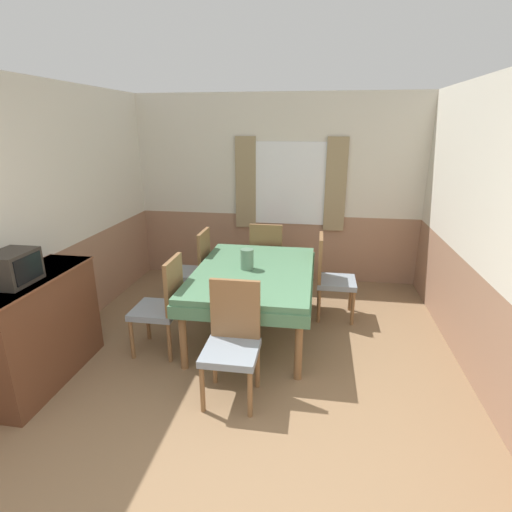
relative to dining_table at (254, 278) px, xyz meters
name	(u,v)px	position (x,y,z in m)	size (l,w,h in m)	color
wall_back	(278,190)	(0.06, 1.73, 0.68)	(4.39, 0.10, 2.60)	silver
wall_left	(53,218)	(-1.97, -0.37, 0.67)	(0.05, 4.56, 2.60)	silver
wall_right	(488,234)	(2.07, -0.37, 0.67)	(0.05, 4.56, 2.60)	silver
dining_table	(254,278)	(0.00, 0.00, 0.00)	(1.25, 1.78, 0.73)	#4C7A56
chair_head_window	(267,257)	(0.00, 1.08, -0.11)	(0.44, 0.44, 0.99)	brown
chair_left_far	(195,267)	(-0.82, 0.52, -0.11)	(0.44, 0.44, 0.99)	brown
chair_right_far	(330,275)	(0.82, 0.52, -0.11)	(0.44, 0.44, 0.99)	brown
chair_left_near	(163,303)	(-0.82, -0.52, -0.11)	(0.44, 0.44, 0.99)	brown
chair_head_near	(232,339)	(0.00, -1.08, -0.11)	(0.44, 0.44, 0.99)	brown
sideboard	(38,329)	(-1.71, -1.15, -0.13)	(0.46, 1.22, 0.97)	brown
tv	(13,268)	(-1.71, -1.28, 0.48)	(0.29, 0.36, 0.26)	#2D2823
vase	(247,259)	(-0.07, 0.01, 0.21)	(0.14, 0.14, 0.22)	slate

